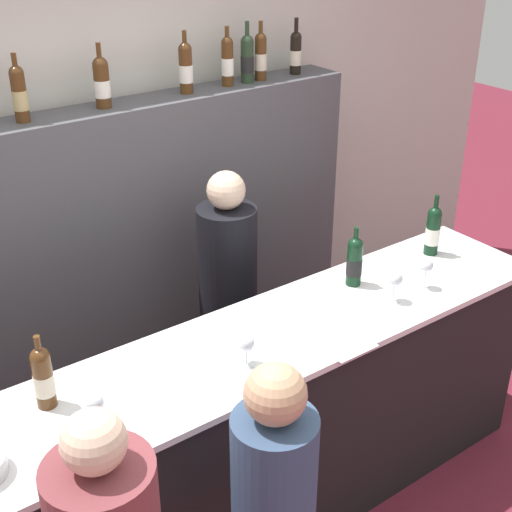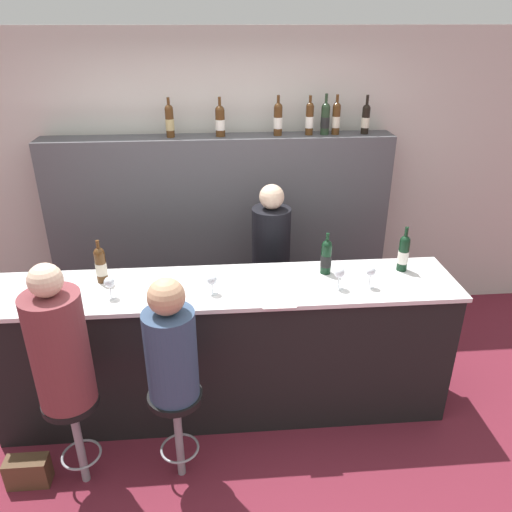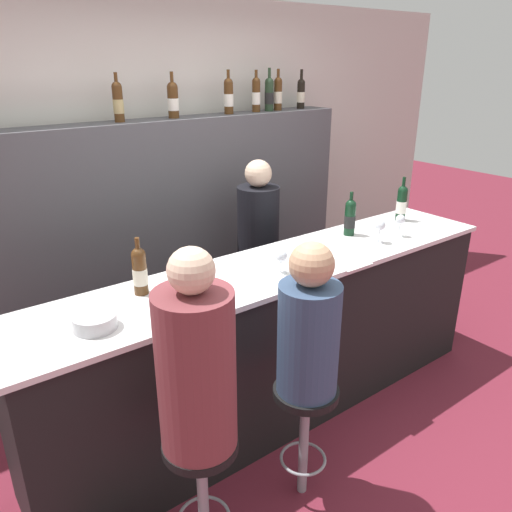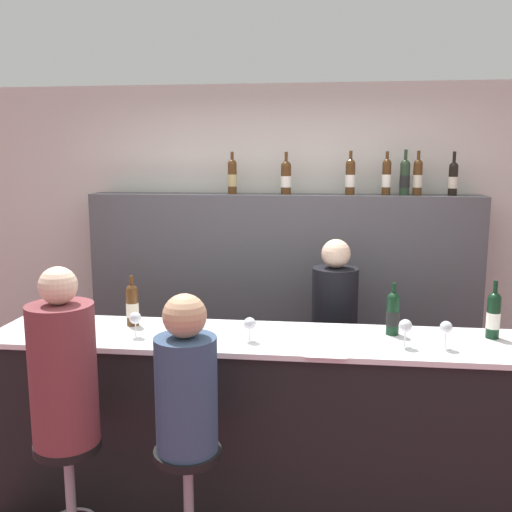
{
  "view_description": "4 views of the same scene",
  "coord_description": "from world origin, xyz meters",
  "px_view_note": "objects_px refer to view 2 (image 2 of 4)",
  "views": [
    {
      "loc": [
        -1.42,
        -1.72,
        2.73
      ],
      "look_at": [
        0.05,
        0.29,
        1.45
      ],
      "focal_mm": 50.0,
      "sensor_mm": 36.0,
      "label": 1
    },
    {
      "loc": [
        -0.02,
        -2.64,
        2.66
      ],
      "look_at": [
        0.21,
        0.23,
        1.27
      ],
      "focal_mm": 35.0,
      "sensor_mm": 36.0,
      "label": 2
    },
    {
      "loc": [
        -1.73,
        -1.79,
        2.16
      ],
      "look_at": [
        -0.21,
        0.24,
        1.16
      ],
      "focal_mm": 35.0,
      "sensor_mm": 36.0,
      "label": 3
    },
    {
      "loc": [
        0.32,
        -2.78,
        2.03
      ],
      "look_at": [
        -0.06,
        0.37,
        1.48
      ],
      "focal_mm": 40.0,
      "sensor_mm": 36.0,
      "label": 4
    }
  ],
  "objects_px": {
    "wine_bottle_backbar_5": "(336,118)",
    "guest_seated_left": "(59,345)",
    "bartender": "(271,277)",
    "wine_glass_0": "(109,283)",
    "wine_glass_1": "(212,281)",
    "metal_bowl": "(45,294)",
    "wine_bottle_counter_2": "(404,253)",
    "wine_bottle_backbar_6": "(366,119)",
    "bar_stool_left": "(74,419)",
    "handbag": "(28,471)",
    "wine_bottle_backbar_3": "(310,118)",
    "guest_seated_right": "(171,346)",
    "wine_bottle_counter_1": "(326,257)",
    "wine_bottle_counter_0": "(101,265)",
    "wine_bottle_backbar_0": "(170,121)",
    "wine_bottle_backbar_1": "(220,121)",
    "wine_bottle_backbar_2": "(278,119)",
    "wine_glass_3": "(371,272)",
    "bar_stool_right": "(177,413)",
    "wine_glass_2": "(339,273)"
  },
  "relations": [
    {
      "from": "bar_stool_left",
      "to": "guest_seated_right",
      "type": "relative_size",
      "value": 0.86
    },
    {
      "from": "wine_bottle_backbar_2",
      "to": "guest_seated_right",
      "type": "bearing_deg",
      "value": -113.84
    },
    {
      "from": "guest_seated_left",
      "to": "wine_glass_0",
      "type": "bearing_deg",
      "value": 68.21
    },
    {
      "from": "guest_seated_left",
      "to": "handbag",
      "type": "height_order",
      "value": "guest_seated_left"
    },
    {
      "from": "wine_bottle_backbar_6",
      "to": "guest_seated_left",
      "type": "height_order",
      "value": "wine_bottle_backbar_6"
    },
    {
      "from": "wine_bottle_counter_1",
      "to": "wine_glass_2",
      "type": "xyz_separation_m",
      "value": [
        0.04,
        -0.23,
        -0.01
      ]
    },
    {
      "from": "wine_bottle_backbar_2",
      "to": "bar_stool_left",
      "type": "distance_m",
      "value": 2.71
    },
    {
      "from": "wine_bottle_counter_2",
      "to": "wine_glass_3",
      "type": "height_order",
      "value": "wine_bottle_counter_2"
    },
    {
      "from": "bar_stool_left",
      "to": "handbag",
      "type": "distance_m",
      "value": 0.53
    },
    {
      "from": "wine_bottle_backbar_5",
      "to": "wine_bottle_counter_0",
      "type": "bearing_deg",
      "value": -148.04
    },
    {
      "from": "wine_bottle_backbar_5",
      "to": "wine_glass_3",
      "type": "xyz_separation_m",
      "value": [
        -0.03,
        -1.35,
        -0.74
      ]
    },
    {
      "from": "wine_bottle_backbar_0",
      "to": "bar_stool_left",
      "type": "xyz_separation_m",
      "value": [
        -0.53,
        -1.84,
        -1.39
      ]
    },
    {
      "from": "wine_glass_3",
      "to": "wine_bottle_backbar_5",
      "type": "bearing_deg",
      "value": 88.75
    },
    {
      "from": "bar_stool_left",
      "to": "handbag",
      "type": "xyz_separation_m",
      "value": [
        -0.34,
        0.0,
        -0.4
      ]
    },
    {
      "from": "wine_bottle_counter_0",
      "to": "wine_glass_0",
      "type": "distance_m",
      "value": 0.25
    },
    {
      "from": "wine_bottle_backbar_6",
      "to": "bar_stool_right",
      "type": "distance_m",
      "value": 2.78
    },
    {
      "from": "wine_bottle_backbar_3",
      "to": "guest_seated_right",
      "type": "xyz_separation_m",
      "value": [
        -1.08,
        -1.84,
        -0.9
      ]
    },
    {
      "from": "wine_bottle_counter_2",
      "to": "wine_glass_1",
      "type": "xyz_separation_m",
      "value": [
        -1.34,
        -0.23,
        -0.04
      ]
    },
    {
      "from": "wine_bottle_counter_1",
      "to": "guest_seated_right",
      "type": "xyz_separation_m",
      "value": [
        -1.03,
        -0.72,
        -0.17
      ]
    },
    {
      "from": "handbag",
      "to": "wine_glass_3",
      "type": "bearing_deg",
      "value": 12.51
    },
    {
      "from": "wine_glass_1",
      "to": "metal_bowl",
      "type": "bearing_deg",
      "value": 178.88
    },
    {
      "from": "guest_seated_left",
      "to": "guest_seated_right",
      "type": "bearing_deg",
      "value": 0.0
    },
    {
      "from": "wine_bottle_backbar_6",
      "to": "guest_seated_left",
      "type": "distance_m",
      "value": 2.96
    },
    {
      "from": "wine_bottle_counter_0",
      "to": "wine_bottle_counter_2",
      "type": "relative_size",
      "value": 0.93
    },
    {
      "from": "bartender",
      "to": "wine_glass_0",
      "type": "bearing_deg",
      "value": -143.18
    },
    {
      "from": "wine_glass_3",
      "to": "bar_stool_right",
      "type": "height_order",
      "value": "wine_glass_3"
    },
    {
      "from": "wine_bottle_backbar_1",
      "to": "wine_glass_3",
      "type": "bearing_deg",
      "value": -55.27
    },
    {
      "from": "metal_bowl",
      "to": "guest_seated_right",
      "type": "relative_size",
      "value": 0.26
    },
    {
      "from": "wine_bottle_counter_0",
      "to": "wine_bottle_backbar_2",
      "type": "bearing_deg",
      "value": 40.54
    },
    {
      "from": "wine_glass_0",
      "to": "metal_bowl",
      "type": "bearing_deg",
      "value": 177.13
    },
    {
      "from": "wine_bottle_counter_0",
      "to": "bar_stool_right",
      "type": "distance_m",
      "value": 1.1
    },
    {
      "from": "bar_stool_right",
      "to": "guest_seated_right",
      "type": "xyz_separation_m",
      "value": [
        0.0,
        0.0,
        0.49
      ]
    },
    {
      "from": "wine_bottle_backbar_3",
      "to": "wine_bottle_backbar_6",
      "type": "xyz_separation_m",
      "value": [
        0.48,
        0.0,
        -0.01
      ]
    },
    {
      "from": "wine_bottle_counter_1",
      "to": "wine_bottle_backbar_1",
      "type": "bearing_deg",
      "value": 121.48
    },
    {
      "from": "guest_seated_right",
      "to": "guest_seated_left",
      "type": "bearing_deg",
      "value": 180.0
    },
    {
      "from": "wine_bottle_counter_2",
      "to": "wine_bottle_backbar_2",
      "type": "bearing_deg",
      "value": 123.96
    },
    {
      "from": "guest_seated_right",
      "to": "wine_glass_2",
      "type": "bearing_deg",
      "value": 24.83
    },
    {
      "from": "bartender",
      "to": "handbag",
      "type": "bearing_deg",
      "value": -141.28
    },
    {
      "from": "wine_bottle_counter_1",
      "to": "wine_bottle_backbar_6",
      "type": "bearing_deg",
      "value": 64.84
    },
    {
      "from": "metal_bowl",
      "to": "bar_stool_right",
      "type": "xyz_separation_m",
      "value": [
        0.82,
        -0.51,
        -0.57
      ]
    },
    {
      "from": "wine_bottle_backbar_1",
      "to": "handbag",
      "type": "height_order",
      "value": "wine_bottle_backbar_1"
    },
    {
      "from": "wine_bottle_backbar_5",
      "to": "guest_seated_left",
      "type": "bearing_deg",
      "value": -135.96
    },
    {
      "from": "wine_bottle_counter_2",
      "to": "wine_bottle_backbar_5",
      "type": "distance_m",
      "value": 1.36
    },
    {
      "from": "wine_bottle_counter_1",
      "to": "bar_stool_left",
      "type": "relative_size",
      "value": 0.46
    },
    {
      "from": "wine_bottle_backbar_3",
      "to": "guest_seated_right",
      "type": "height_order",
      "value": "wine_bottle_backbar_3"
    },
    {
      "from": "wine_bottle_counter_1",
      "to": "wine_glass_3",
      "type": "distance_m",
      "value": 0.34
    },
    {
      "from": "wine_glass_3",
      "to": "guest_seated_right",
      "type": "height_order",
      "value": "guest_seated_right"
    },
    {
      "from": "wine_bottle_backbar_0",
      "to": "wine_glass_3",
      "type": "height_order",
      "value": "wine_bottle_backbar_0"
    },
    {
      "from": "guest_seated_left",
      "to": "wine_bottle_backbar_5",
      "type": "bearing_deg",
      "value": 44.04
    },
    {
      "from": "wine_bottle_backbar_3",
      "to": "bar_stool_right",
      "type": "height_order",
      "value": "wine_bottle_backbar_3"
    }
  ]
}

